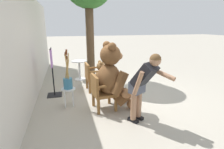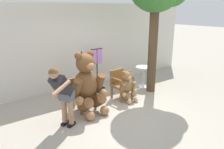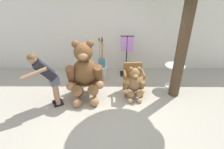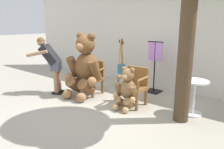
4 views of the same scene
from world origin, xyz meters
name	(u,v)px [view 2 (image 2 of 4)]	position (x,y,z in m)	size (l,w,h in m)	color
ground_plane	(118,111)	(0.00, 0.00, 0.00)	(60.00, 60.00, 0.00)	#A8A091
back_wall	(74,47)	(0.00, 2.40, 1.40)	(10.00, 0.16, 2.80)	beige
wooden_chair_left	(82,93)	(-0.66, 0.71, 0.46)	(0.61, 0.57, 0.86)	brown
wooden_chair_right	(121,83)	(0.65, 0.71, 0.46)	(0.59, 0.55, 0.86)	brown
teddy_bear_large	(87,84)	(-0.65, 0.45, 0.79)	(0.97, 0.95, 1.61)	brown
teddy_bear_small	(127,86)	(0.66, 0.42, 0.45)	(0.55, 0.53, 0.92)	olive
person_visitor	(62,91)	(-1.49, 0.05, 0.89)	(0.70, 0.73, 1.48)	black
white_stool	(82,86)	(-0.27, 1.47, 0.36)	(0.34, 0.34, 0.46)	silver
brush_bucket	(81,76)	(-0.27, 1.47, 0.67)	(0.22, 0.22, 0.96)	teal
round_side_table	(144,74)	(1.89, 1.01, 0.45)	(0.56, 0.56, 0.72)	silver
clothing_display_stand	(97,68)	(0.54, 1.86, 0.72)	(0.44, 0.40, 1.36)	black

